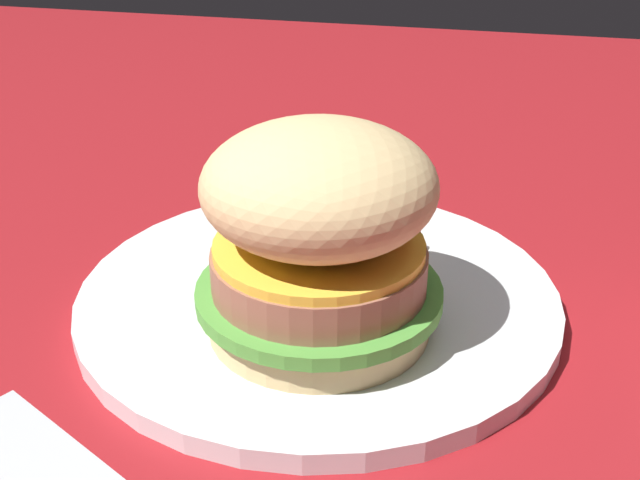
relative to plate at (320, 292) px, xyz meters
The scene contains 4 objects.
ground_plane 0.03m from the plate, ahead, with size 1.60×1.60×0.00m, color maroon.
plate is the anchor object (origin of this frame).
sandwich 0.08m from the plate, 76.65° to the right, with size 0.13×0.13×0.12m.
fries_pile 0.07m from the plate, 79.97° to the left, with size 0.09×0.09×0.01m.
Camera 1 is at (0.07, -0.39, 0.25)m, focal length 43.65 mm.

